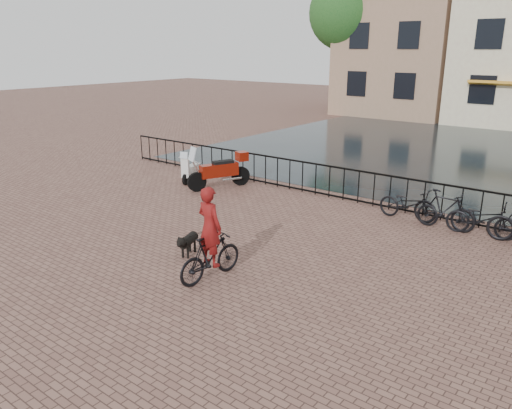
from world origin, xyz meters
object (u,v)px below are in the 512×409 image
Objects in this scene: cyclist at (210,239)px; motorcycle at (219,166)px; scooter at (192,165)px; dog at (189,243)px.

motorcycle is at bearing -44.11° from cyclist.
motorcycle reaches higher than scooter.
motorcycle is at bearing -23.34° from scooter.
cyclist reaches higher than dog.
cyclist is at bearing -26.62° from motorcycle.
cyclist reaches higher than motorcycle.
cyclist is 2.58× the size of dog.
dog is 6.55m from scooter.
motorcycle is (-3.22, 4.60, 0.47)m from dog.
dog is at bearing -32.29° from motorcycle.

